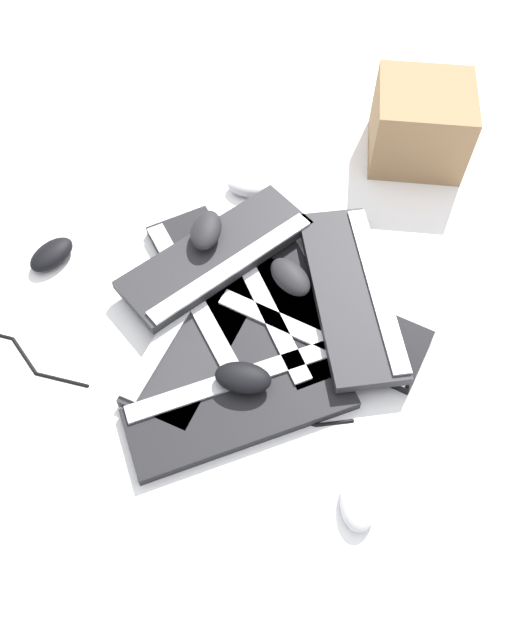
# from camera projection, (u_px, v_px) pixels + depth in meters

# --- Properties ---
(ground_plane) EXTENTS (3.20, 3.20, 0.00)m
(ground_plane) POSITION_uv_depth(u_px,v_px,m) (243.00, 361.00, 1.27)
(ground_plane) COLOR white
(keyboard_0) EXTENTS (0.29, 0.46, 0.03)m
(keyboard_0) POSITION_uv_depth(u_px,v_px,m) (240.00, 407.00, 1.20)
(keyboard_0) COLOR black
(keyboard_0) RESTS_ON ground
(keyboard_1) EXTENTS (0.34, 0.46, 0.03)m
(keyboard_1) POSITION_uv_depth(u_px,v_px,m) (322.00, 320.00, 1.31)
(keyboard_1) COLOR black
(keyboard_1) RESTS_ON ground
(keyboard_2) EXTENTS (0.46, 0.30, 0.03)m
(keyboard_2) POSITION_uv_depth(u_px,v_px,m) (286.00, 295.00, 1.34)
(keyboard_2) COLOR black
(keyboard_2) RESTS_ON ground
(keyboard_3) EXTENTS (0.46, 0.33, 0.03)m
(keyboard_3) POSITION_uv_depth(u_px,v_px,m) (214.00, 289.00, 1.35)
(keyboard_3) COLOR black
(keyboard_3) RESTS_ON ground
(keyboard_4) EXTENTS (0.46, 0.32, 0.03)m
(keyboard_4) POSITION_uv_depth(u_px,v_px,m) (201.00, 328.00, 1.30)
(keyboard_4) COLOR #232326
(keyboard_4) RESTS_ON ground
(keyboard_5) EXTENTS (0.39, 0.44, 0.03)m
(keyboard_5) POSITION_uv_depth(u_px,v_px,m) (217.00, 255.00, 1.36)
(keyboard_5) COLOR #232326
(keyboard_5) RESTS_ON keyboard_3
(keyboard_6) EXTENTS (0.45, 0.20, 0.03)m
(keyboard_6) POSITION_uv_depth(u_px,v_px,m) (352.00, 293.00, 1.31)
(keyboard_6) COLOR #232326
(keyboard_6) RESTS_ON keyboard_1
(mouse_0) EXTENTS (0.12, 0.08, 0.04)m
(mouse_0) POSITION_uv_depth(u_px,v_px,m) (206.00, 230.00, 1.35)
(mouse_0) COLOR black
(mouse_0) RESTS_ON keyboard_5
(mouse_1) EXTENTS (0.13, 0.12, 0.04)m
(mouse_1) POSITION_uv_depth(u_px,v_px,m) (52.00, 254.00, 1.39)
(mouse_1) COLOR black
(mouse_1) RESTS_ON ground
(mouse_2) EXTENTS (0.09, 0.12, 0.04)m
(mouse_2) POSITION_uv_depth(u_px,v_px,m) (250.00, 186.00, 1.50)
(mouse_2) COLOR #B7B7BC
(mouse_2) RESTS_ON ground
(mouse_3) EXTENTS (0.09, 0.12, 0.04)m
(mouse_3) POSITION_uv_depth(u_px,v_px,m) (245.00, 378.00, 1.20)
(mouse_3) COLOR black
(mouse_3) RESTS_ON keyboard_0
(mouse_4) EXTENTS (0.13, 0.12, 0.04)m
(mouse_4) POSITION_uv_depth(u_px,v_px,m) (290.00, 277.00, 1.32)
(mouse_4) COLOR black
(mouse_4) RESTS_ON keyboard_2
(mouse_5) EXTENTS (0.12, 0.08, 0.04)m
(mouse_5) POSITION_uv_depth(u_px,v_px,m) (359.00, 501.00, 1.10)
(mouse_5) COLOR #B7B7BC
(mouse_5) RESTS_ON ground
(cable_1) EXTENTS (0.15, 0.40, 0.01)m
(cable_1) POSITION_uv_depth(u_px,v_px,m) (244.00, 424.00, 1.19)
(cable_1) COLOR black
(cable_1) RESTS_ON ground
(cardboard_box) EXTENTS (0.24, 0.25, 0.18)m
(cardboard_box) POSITION_uv_depth(u_px,v_px,m) (420.00, 124.00, 1.52)
(cardboard_box) COLOR olive
(cardboard_box) RESTS_ON ground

